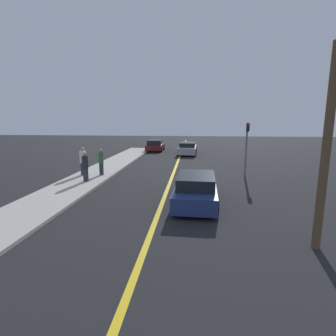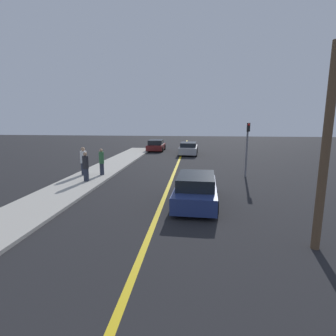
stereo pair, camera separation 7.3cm
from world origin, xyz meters
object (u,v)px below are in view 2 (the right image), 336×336
(car_near_right_lane, at_px, (196,189))
(car_ahead_center, at_px, (188,148))
(traffic_light, at_px, (247,143))
(car_far_distant, at_px, (156,146))
(pedestrian_near_curb, at_px, (86,167))
(utility_pole, at_px, (325,152))
(pedestrian_far_standing, at_px, (102,162))
(pedestrian_mid_group, at_px, (84,161))

(car_near_right_lane, xyz_separation_m, car_ahead_center, (-0.78, 16.65, -0.01))
(traffic_light, bearing_deg, car_near_right_lane, -119.02)
(car_far_distant, xyz_separation_m, pedestrian_near_curb, (-1.75, -16.38, 0.38))
(pedestrian_near_curb, bearing_deg, utility_pole, -35.07)
(car_ahead_center, height_order, utility_pole, utility_pole)
(pedestrian_near_curb, bearing_deg, pedestrian_far_standing, 80.43)
(pedestrian_near_curb, xyz_separation_m, pedestrian_far_standing, (0.31, 1.82, 0.00))
(car_far_distant, height_order, utility_pole, utility_pole)
(car_far_distant, bearing_deg, pedestrian_far_standing, -95.40)
(car_ahead_center, distance_m, pedestrian_mid_group, 13.52)
(car_ahead_center, bearing_deg, pedestrian_far_standing, -113.15)
(car_far_distant, xyz_separation_m, utility_pole, (8.22, -23.37, 2.25))
(car_far_distant, distance_m, pedestrian_near_curb, 16.48)
(pedestrian_mid_group, height_order, utility_pole, utility_pole)
(pedestrian_mid_group, height_order, pedestrian_far_standing, pedestrian_mid_group)
(pedestrian_far_standing, xyz_separation_m, traffic_light, (9.44, 1.01, 1.19))
(car_ahead_center, relative_size, traffic_light, 1.28)
(car_near_right_lane, distance_m, pedestrian_mid_group, 8.82)
(traffic_light, bearing_deg, pedestrian_near_curb, -163.80)
(car_far_distant, xyz_separation_m, pedestrian_far_standing, (-1.44, -14.56, 0.38))
(pedestrian_near_curb, distance_m, traffic_light, 10.22)
(car_near_right_lane, height_order, car_far_distant, car_near_right_lane)
(car_near_right_lane, distance_m, utility_pole, 5.70)
(pedestrian_near_curb, distance_m, utility_pole, 12.32)
(car_near_right_lane, xyz_separation_m, pedestrian_near_curb, (-6.46, 3.09, 0.35))
(car_ahead_center, xyz_separation_m, utility_pole, (4.28, -20.55, 2.24))
(utility_pole, bearing_deg, traffic_light, 91.26)
(car_far_distant, distance_m, utility_pole, 24.88)
(car_near_right_lane, distance_m, car_far_distant, 20.04)
(pedestrian_near_curb, bearing_deg, traffic_light, 16.20)
(car_far_distant, height_order, traffic_light, traffic_light)
(car_near_right_lane, relative_size, pedestrian_far_standing, 2.67)
(car_far_distant, bearing_deg, car_ahead_center, -35.39)
(car_ahead_center, height_order, pedestrian_near_curb, pedestrian_near_curb)
(traffic_light, bearing_deg, car_ahead_center, 110.77)
(car_near_right_lane, bearing_deg, car_far_distant, 106.05)
(pedestrian_mid_group, xyz_separation_m, utility_pole, (10.86, -8.75, 1.84))
(pedestrian_mid_group, distance_m, traffic_light, 10.76)
(pedestrian_near_curb, bearing_deg, car_near_right_lane, -25.60)
(pedestrian_mid_group, bearing_deg, car_ahead_center, 60.88)
(pedestrian_mid_group, bearing_deg, car_near_right_lane, -33.40)
(car_near_right_lane, relative_size, car_ahead_center, 1.02)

